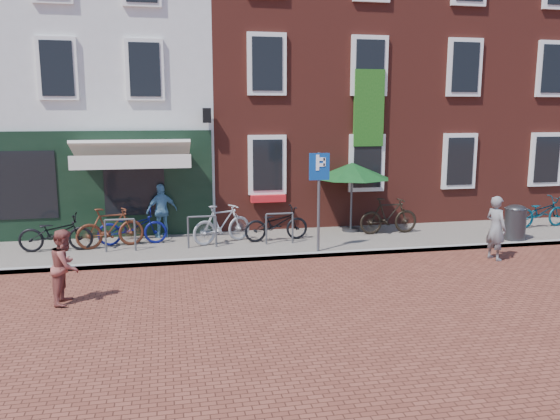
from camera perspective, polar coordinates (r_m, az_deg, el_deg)
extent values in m
plane|color=brown|center=(13.40, -1.12, -5.15)|extent=(80.00, 80.00, 0.00)
cube|color=slate|center=(15.01, 1.59, -3.29)|extent=(24.00, 3.00, 0.10)
cube|color=silver|center=(19.92, -19.73, 12.33)|extent=(8.00, 8.00, 9.00)
cube|color=maroon|center=(20.24, 0.84, 14.27)|extent=(6.00, 8.00, 10.00)
cube|color=maroon|center=(22.32, 16.51, 13.48)|extent=(6.00, 8.00, 10.00)
cylinder|color=#343436|center=(16.27, 22.87, -1.37)|extent=(0.55, 0.55, 0.83)
ellipsoid|color=#343436|center=(16.19, 22.98, 0.29)|extent=(0.55, 0.55, 0.25)
cylinder|color=#4C4C4F|center=(13.64, 3.97, 0.76)|extent=(0.07, 0.07, 2.44)
cube|color=navy|center=(13.51, 4.04, 4.44)|extent=(0.50, 0.04, 0.65)
cylinder|color=#4C4C4F|center=(16.28, 7.22, -1.98)|extent=(0.50, 0.50, 0.08)
cylinder|color=#4C4C4F|center=(16.12, 7.29, 1.10)|extent=(0.06, 0.06, 1.85)
cone|color=#12481A|center=(16.00, 7.37, 4.38)|extent=(2.21, 2.21, 0.45)
imported|color=slate|center=(14.27, 21.17, -1.72)|extent=(0.50, 0.64, 1.54)
imported|color=brown|center=(11.07, -21.07, -5.39)|extent=(0.61, 0.74, 1.40)
imported|color=#5C93B8|center=(15.55, -11.97, -0.08)|extent=(0.94, 0.64, 1.47)
imported|color=black|center=(14.83, -21.92, -2.18)|extent=(1.76, 0.63, 0.92)
imported|color=#532615|center=(14.76, -16.93, -1.73)|extent=(1.77, 0.92, 1.02)
imported|color=#0C105D|center=(14.94, -14.83, -1.69)|extent=(1.78, 0.68, 0.92)
imported|color=#A2A2A5|center=(14.66, -5.95, -1.42)|extent=(1.75, 1.14, 1.02)
imported|color=black|center=(14.88, -0.39, -1.39)|extent=(1.82, 0.82, 0.92)
imported|color=black|center=(16.00, 11.03, -0.59)|extent=(1.71, 0.50, 1.02)
imported|color=#063B4F|center=(18.33, 25.11, -0.18)|extent=(1.81, 0.79, 0.92)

